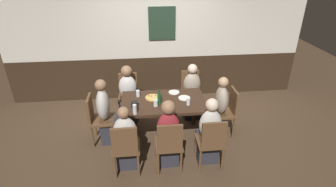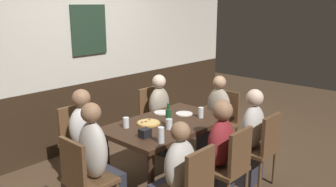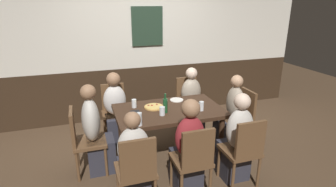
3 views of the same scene
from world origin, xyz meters
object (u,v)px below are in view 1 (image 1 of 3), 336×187
(beer_glass_half, at_px, (135,110))
(plate_white_large, at_px, (184,98))
(person_right_near, at_px, (209,135))
(beer_bottle_green, at_px, (159,98))
(person_right_far, at_px, (192,95))
(dining_table, at_px, (164,106))
(highball_clear, at_px, (156,103))
(person_left_near, at_px, (126,142))
(condiment_caddy, at_px, (134,104))
(person_mid_near, at_px, (168,138))
(chair_left_far, at_px, (128,93))
(chair_head_west, at_px, (98,117))
(pizza, at_px, (153,98))
(tumbler_short, at_px, (188,102))
(chair_right_near, at_px, (211,141))
(pint_glass_pale, at_px, (138,94))
(chair_left_near, at_px, (126,146))
(chair_right_far, at_px, (190,90))
(person_left_far, at_px, (128,98))
(chair_mid_near, at_px, (169,143))
(person_head_west, at_px, (107,116))
(person_head_east, at_px, (218,111))
(chair_head_east, at_px, (227,110))
(plate_white_small, at_px, (174,92))

(beer_glass_half, bearing_deg, plate_white_large, 26.45)
(person_right_near, height_order, beer_bottle_green, person_right_near)
(person_right_far, distance_m, beer_glass_half, 1.57)
(dining_table, height_order, beer_bottle_green, beer_bottle_green)
(highball_clear, distance_m, plate_white_large, 0.55)
(person_left_near, xyz_separation_m, condiment_caddy, (0.14, 0.54, 0.34))
(beer_glass_half, bearing_deg, condiment_caddy, 91.96)
(highball_clear, distance_m, condiment_caddy, 0.35)
(person_mid_near, bearing_deg, person_left_near, 179.72)
(chair_left_far, distance_m, person_right_far, 1.27)
(chair_head_west, distance_m, condiment_caddy, 0.72)
(pizza, relative_size, tumbler_short, 2.10)
(chair_right_near, distance_m, plate_white_large, 0.98)
(pint_glass_pale, height_order, highball_clear, pint_glass_pale)
(chair_left_near, xyz_separation_m, condiment_caddy, (0.14, 0.70, 0.29))
(dining_table, bearing_deg, chair_head_west, 180.00)
(chair_left_near, bearing_deg, chair_right_far, 53.51)
(person_left_far, distance_m, beer_glass_half, 1.11)
(chair_right_far, distance_m, pizza, 1.12)
(chair_left_far, height_order, chair_mid_near, same)
(chair_left_far, bearing_deg, person_head_west, -111.83)
(person_head_east, height_order, beer_glass_half, person_head_east)
(person_mid_near, bearing_deg, chair_mid_near, -90.00)
(chair_head_east, distance_m, highball_clear, 1.32)
(pint_glass_pale, bearing_deg, chair_right_far, 31.18)
(dining_table, relative_size, beer_glass_half, 9.07)
(dining_table, bearing_deg, plate_white_small, 53.59)
(beer_glass_half, height_order, condiment_caddy, beer_glass_half)
(chair_left_far, height_order, pint_glass_pale, chair_left_far)
(chair_right_near, xyz_separation_m, person_left_near, (-1.26, 0.17, -0.05))
(plate_white_small, bearing_deg, person_right_far, 43.62)
(chair_left_near, bearing_deg, person_left_near, 90.00)
(person_right_near, distance_m, plate_white_small, 1.09)
(chair_left_far, height_order, beer_bottle_green, beer_bottle_green)
(chair_head_west, bearing_deg, pint_glass_pale, 16.65)
(dining_table, xyz_separation_m, tumbler_short, (0.39, -0.18, 0.15))
(person_right_near, distance_m, pint_glass_pale, 1.42)
(chair_right_far, distance_m, highball_clear, 1.30)
(beer_glass_half, xyz_separation_m, plate_white_large, (0.85, 0.42, -0.06))
(highball_clear, bearing_deg, chair_mid_near, -78.20)
(person_head_east, bearing_deg, tumbler_short, -162.97)
(person_left_far, bearing_deg, pizza, -51.50)
(person_head_west, height_order, beer_bottle_green, person_head_west)
(chair_mid_near, bearing_deg, person_mid_near, 90.00)
(dining_table, bearing_deg, person_left_far, 132.48)
(person_head_west, xyz_separation_m, condiment_caddy, (0.48, -0.15, 0.29))
(pint_glass_pale, height_order, tumbler_short, tumbler_short)
(dining_table, xyz_separation_m, chair_left_near, (-0.63, -0.85, -0.15))
(chair_head_east, distance_m, person_right_far, 0.85)
(chair_head_east, relative_size, chair_left_near, 1.00)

